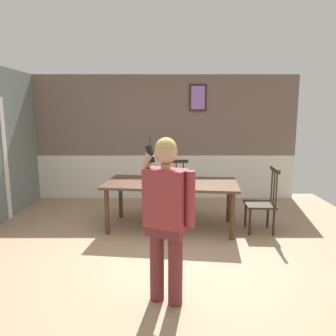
% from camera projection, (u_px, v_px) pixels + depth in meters
% --- Properties ---
extents(ground_plane, '(6.79, 6.79, 0.00)m').
position_uv_depth(ground_plane, '(161.00, 260.00, 4.13)').
color(ground_plane, '#9E7F60').
extents(room_back_partition, '(5.56, 0.17, 2.62)m').
position_uv_depth(room_back_partition, '(163.00, 140.00, 6.96)').
color(room_back_partition, '#756056').
rests_on(room_back_partition, ground_plane).
extents(dining_table, '(2.18, 1.24, 0.75)m').
position_uv_depth(dining_table, '(170.00, 187.00, 5.19)').
color(dining_table, '#4C3323').
rests_on(dining_table, ground_plane).
extents(chair_near_window, '(0.47, 0.47, 1.02)m').
position_uv_depth(chair_near_window, '(261.00, 202.00, 5.07)').
color(chair_near_window, '#2D2319').
rests_on(chair_near_window, ground_plane).
extents(chair_by_doorway, '(0.47, 0.47, 0.96)m').
position_uv_depth(chair_by_doorway, '(175.00, 187.00, 6.10)').
color(chair_by_doorway, '#2D2319').
rests_on(chair_by_doorway, ground_plane).
extents(person_figure, '(0.52, 0.36, 1.63)m').
position_uv_depth(person_figure, '(165.00, 212.00, 3.08)').
color(person_figure, brown).
rests_on(person_figure, ground_plane).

